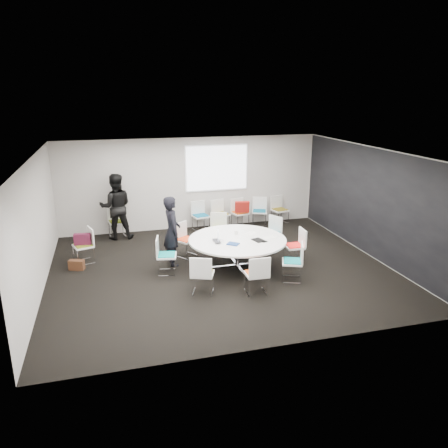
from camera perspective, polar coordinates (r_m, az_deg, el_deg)
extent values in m
cube|color=black|center=(10.65, -0.48, -5.95)|extent=(8.00, 7.00, 0.04)
cube|color=white|center=(9.89, -0.52, 9.38)|extent=(8.00, 7.00, 0.04)
cube|color=#B4AFAA|center=(13.52, -4.31, 5.31)|extent=(8.00, 0.04, 2.80)
cube|color=#B4AFAA|center=(7.01, 6.87, -6.08)|extent=(8.00, 0.04, 2.80)
cube|color=#B4AFAA|center=(9.99, -23.41, -0.32)|extent=(0.04, 7.00, 2.80)
cube|color=#B4AFAA|center=(11.82, 18.73, 2.73)|extent=(0.04, 7.00, 2.80)
cube|color=black|center=(11.80, 18.61, 2.72)|extent=(0.01, 6.94, 2.74)
cube|color=silver|center=(10.72, 1.72, -5.43)|extent=(0.90, 0.90, 0.08)
cylinder|color=silver|center=(10.60, 1.74, -3.81)|extent=(0.10, 0.10, 0.65)
cylinder|color=white|center=(10.49, 1.75, -2.05)|extent=(2.35, 2.35, 0.04)
cube|color=white|center=(13.54, -0.95, 7.32)|extent=(1.90, 0.03, 1.35)
cube|color=silver|center=(11.04, 9.09, -4.03)|extent=(0.44, 0.44, 0.42)
cube|color=white|center=(10.96, 9.15, -2.91)|extent=(0.46, 0.48, 0.04)
cube|color=red|center=(10.95, 9.16, -2.76)|extent=(0.40, 0.42, 0.03)
cube|color=white|center=(10.96, 10.23, -1.69)|extent=(0.06, 0.46, 0.42)
cube|color=silver|center=(11.94, 6.05, -2.26)|extent=(0.57, 0.57, 0.42)
cube|color=white|center=(11.87, 6.08, -1.21)|extent=(0.61, 0.62, 0.04)
cube|color=#09627E|center=(11.86, 6.08, -1.07)|extent=(0.53, 0.53, 0.03)
cube|color=white|center=(11.96, 6.76, 0.06)|extent=(0.26, 0.42, 0.42)
cube|color=silver|center=(12.18, -0.68, -1.78)|extent=(0.51, 0.51, 0.42)
cube|color=white|center=(12.10, -0.69, -0.75)|extent=(0.55, 0.54, 0.04)
cube|color=olive|center=(12.09, -0.69, -0.61)|extent=(0.48, 0.46, 0.03)
cube|color=white|center=(12.24, -0.71, 0.58)|extent=(0.46, 0.14, 0.42)
cube|color=silver|center=(11.38, -4.90, -3.21)|extent=(0.59, 0.59, 0.42)
cube|color=white|center=(11.30, -4.93, -2.12)|extent=(0.63, 0.63, 0.04)
cube|color=red|center=(11.29, -4.94, -1.97)|extent=(0.55, 0.54, 0.03)
cube|color=white|center=(11.37, -5.73, -0.80)|extent=(0.39, 0.30, 0.42)
cube|color=silver|center=(10.40, -7.43, -5.30)|extent=(0.49, 0.49, 0.42)
cube|color=white|center=(10.32, -7.48, -4.12)|extent=(0.52, 0.54, 0.04)
cube|color=#088381|center=(10.31, -7.49, -3.96)|extent=(0.45, 0.47, 0.03)
cube|color=white|center=(10.25, -8.70, -2.94)|extent=(0.13, 0.46, 0.42)
cube|color=silver|center=(9.35, -2.81, -7.84)|extent=(0.54, 0.54, 0.42)
cube|color=white|center=(9.25, -2.83, -6.55)|extent=(0.59, 0.58, 0.04)
cube|color=#696916|center=(9.24, -2.83, -6.38)|extent=(0.51, 0.50, 0.03)
cube|color=white|center=(8.97, -3.06, -5.73)|extent=(0.44, 0.20, 0.42)
cube|color=silver|center=(9.35, 4.24, -7.85)|extent=(0.43, 0.43, 0.42)
cube|color=white|center=(9.26, 4.27, -6.56)|extent=(0.48, 0.46, 0.04)
cube|color=#DF5015|center=(9.24, 4.27, -6.39)|extent=(0.41, 0.39, 0.03)
cube|color=white|center=(8.98, 4.70, -5.74)|extent=(0.46, 0.05, 0.42)
cube|color=silver|center=(10.06, 8.82, -6.15)|extent=(0.55, 0.55, 0.42)
cube|color=white|center=(9.97, 8.88, -4.94)|extent=(0.58, 0.59, 0.04)
cube|color=#087279|center=(9.96, 8.89, -4.78)|extent=(0.50, 0.51, 0.03)
cube|color=white|center=(9.90, 10.16, -3.74)|extent=(0.20, 0.44, 0.42)
cube|color=silver|center=(13.48, -3.05, 0.07)|extent=(0.50, 0.50, 0.42)
cube|color=white|center=(13.41, -3.06, 1.01)|extent=(0.54, 0.52, 0.04)
cube|color=#0B5B82|center=(13.40, -3.07, 1.14)|extent=(0.47, 0.45, 0.03)
cube|color=white|center=(13.54, -3.44, 2.17)|extent=(0.46, 0.13, 0.42)
cube|color=silver|center=(13.64, -0.44, 0.30)|extent=(0.52, 0.52, 0.42)
cube|color=white|center=(13.57, -0.45, 1.23)|extent=(0.56, 0.55, 0.04)
cube|color=brown|center=(13.56, -0.45, 1.35)|extent=(0.49, 0.47, 0.03)
cube|color=white|center=(13.69, -0.89, 2.37)|extent=(0.45, 0.16, 0.42)
cube|color=silver|center=(13.81, 2.10, 0.50)|extent=(0.51, 0.51, 0.42)
cube|color=white|center=(13.74, 2.12, 1.42)|extent=(0.55, 0.53, 0.04)
cube|color=#D64F10|center=(13.73, 2.12, 1.54)|extent=(0.48, 0.46, 0.03)
cube|color=white|center=(13.86, 1.68, 2.54)|extent=(0.46, 0.14, 0.42)
cube|color=silver|center=(14.00, 4.62, 0.70)|extent=(0.54, 0.54, 0.42)
cube|color=white|center=(13.94, 4.65, 1.60)|extent=(0.58, 0.57, 0.04)
cube|color=#0B5D7C|center=(13.93, 4.65, 1.72)|extent=(0.51, 0.50, 0.03)
cube|color=white|center=(14.09, 4.68, 2.73)|extent=(0.44, 0.19, 0.42)
cube|color=silver|center=(14.25, 7.29, 0.90)|extent=(0.51, 0.51, 0.42)
cube|color=white|center=(14.19, 7.32, 1.79)|extent=(0.55, 0.54, 0.04)
cube|color=brown|center=(14.18, 7.33, 1.91)|extent=(0.48, 0.46, 0.03)
cube|color=white|center=(14.29, 6.86, 2.88)|extent=(0.46, 0.14, 0.42)
cube|color=silver|center=(11.48, -17.81, -3.83)|extent=(0.53, 0.53, 0.42)
cube|color=white|center=(11.40, -17.92, -2.75)|extent=(0.56, 0.57, 0.04)
cube|color=olive|center=(11.39, -17.93, -2.61)|extent=(0.49, 0.50, 0.03)
cube|color=white|center=(11.38, -17.01, -1.48)|extent=(0.18, 0.45, 0.42)
cube|color=silver|center=(13.23, -13.73, -0.73)|extent=(0.49, 0.49, 0.42)
cube|color=white|center=(13.16, -13.80, 0.22)|extent=(0.53, 0.51, 0.04)
cube|color=olive|center=(13.15, -13.81, 0.34)|extent=(0.46, 0.44, 0.03)
cube|color=white|center=(13.30, -14.06, 1.40)|extent=(0.46, 0.12, 0.42)
imported|color=black|center=(10.70, -6.80, -0.90)|extent=(0.43, 0.64, 1.73)
imported|color=black|center=(12.88, -13.94, 2.22)|extent=(0.95, 0.75, 1.91)
imported|color=#333338|center=(10.28, -0.68, -2.24)|extent=(0.23, 0.36, 0.03)
cube|color=silver|center=(10.32, -0.78, -1.48)|extent=(0.09, 0.30, 0.22)
cube|color=black|center=(10.38, 4.50, -2.12)|extent=(0.30, 0.35, 0.02)
cube|color=navy|center=(10.10, 1.19, -2.61)|extent=(0.33, 0.32, 0.03)
cube|color=white|center=(10.91, 3.49, -1.19)|extent=(0.37, 0.35, 0.00)
cube|color=silver|center=(10.63, 5.88, -1.75)|extent=(0.33, 0.26, 0.00)
cylinder|color=white|center=(10.79, 1.57, -1.13)|extent=(0.08, 0.08, 0.09)
cube|color=black|center=(10.30, 5.35, -2.33)|extent=(0.16, 0.12, 0.01)
cube|color=#53162E|center=(11.34, -18.00, -1.89)|extent=(0.41, 0.19, 0.28)
cube|color=#462716|center=(11.13, -18.70, -5.08)|extent=(0.39, 0.27, 0.24)
cube|color=maroon|center=(13.48, 2.39, 2.25)|extent=(0.46, 0.24, 0.36)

